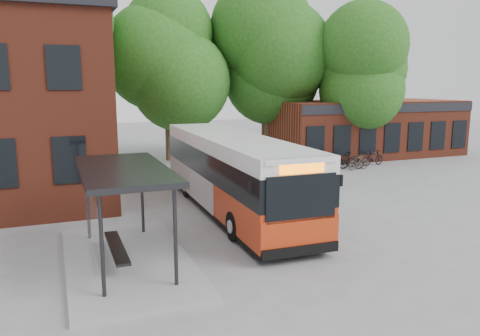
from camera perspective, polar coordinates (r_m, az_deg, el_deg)
name	(u,v)px	position (r m, az deg, el deg)	size (l,w,h in m)	color
ground	(253,234)	(16.63, 1.61, -8.08)	(100.00, 100.00, 0.00)	gray
shop_row	(365,128)	(35.70, 14.99, 4.73)	(14.00, 6.20, 4.00)	maroon
bus_shelter	(126,215)	(14.12, -13.78, -5.58)	(3.60, 7.00, 2.90)	#262629
bike_rail	(327,166)	(29.44, 10.51, 0.24)	(5.20, 0.10, 0.38)	#262629
tree_0	(55,79)	(30.48, -21.58, 10.07)	(7.92, 7.92, 11.00)	#1E4F15
tree_1	(167,84)	(32.31, -8.88, 10.10)	(7.92, 7.92, 10.40)	#1E4F15
tree_2	(268,80)	(33.66, 3.40, 10.71)	(7.92, 7.92, 11.00)	#1E4F15
tree_3	(360,92)	(32.76, 14.47, 8.92)	(7.04, 7.04, 9.28)	#1E4F15
city_bus	(232,174)	(19.18, -1.03, -0.72)	(2.64, 12.39, 3.15)	#B73011
bicycle_0	(292,167)	(27.15, 6.34, 0.17)	(0.66, 1.89, 0.99)	black
bicycle_1	(297,162)	(28.57, 6.93, 0.70)	(0.48, 1.72, 1.03)	black
bicycle_2	(322,162)	(29.33, 10.01, 0.72)	(0.59, 1.69, 0.89)	#091149
bicycle_3	(313,162)	(28.98, 8.90, 0.73)	(0.46, 1.63, 0.98)	black
bicycle_4	(330,159)	(30.62, 10.89, 1.12)	(0.61, 1.75, 0.92)	black
bicycle_5	(351,161)	(29.76, 13.39, 0.79)	(0.44, 1.57, 0.94)	black
bicycle_6	(341,160)	(30.19, 12.26, 0.99)	(0.64, 1.84, 0.97)	black
bicycle_7	(359,162)	(29.56, 14.26, 0.71)	(0.45, 1.60, 0.96)	#3F3933
bicycle_extra_0	(373,158)	(31.36, 15.93, 1.23)	(0.49, 1.72, 1.03)	black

